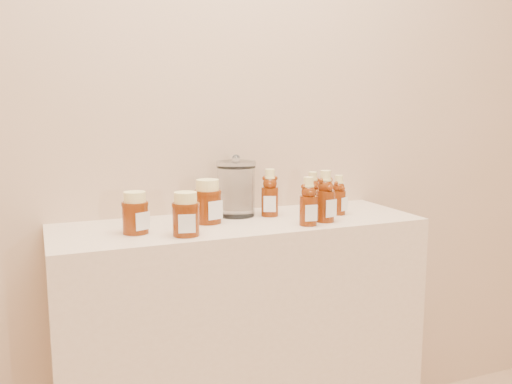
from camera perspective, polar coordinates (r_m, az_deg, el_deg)
name	(u,v)px	position (r m, az deg, el deg)	size (l,w,h in m)	color
wall_back	(219,84)	(1.92, -3.87, 11.29)	(3.50, 0.02, 2.70)	tan
display_table	(241,351)	(1.92, -1.60, -16.37)	(1.20, 0.40, 0.90)	beige
bear_bottle_back_left	(270,190)	(1.85, 1.47, 0.26)	(0.06, 0.06, 0.18)	#581D07
bear_bottle_back_mid	(313,190)	(1.90, 5.98, 0.19)	(0.06, 0.06, 0.17)	#581D07
bear_bottle_back_right	(339,192)	(1.90, 8.68, -0.04)	(0.05, 0.05, 0.16)	#581D07
bear_bottle_front_left	(308,198)	(1.71, 5.54, -0.64)	(0.06, 0.06, 0.17)	#581D07
bear_bottle_front_right	(325,193)	(1.77, 7.30, -0.09)	(0.06, 0.06, 0.19)	#581D07
honey_jar_left	(135,213)	(1.64, -12.60, -2.13)	(0.08, 0.08, 0.13)	#581D07
honey_jar_back	(208,201)	(1.75, -5.11, -0.99)	(0.09, 0.09, 0.14)	#581D07
honey_jar_front	(186,214)	(1.59, -7.40, -2.30)	(0.08, 0.08, 0.13)	#581D07
glass_canister	(236,186)	(1.85, -2.10, 0.60)	(0.13, 0.13, 0.21)	white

